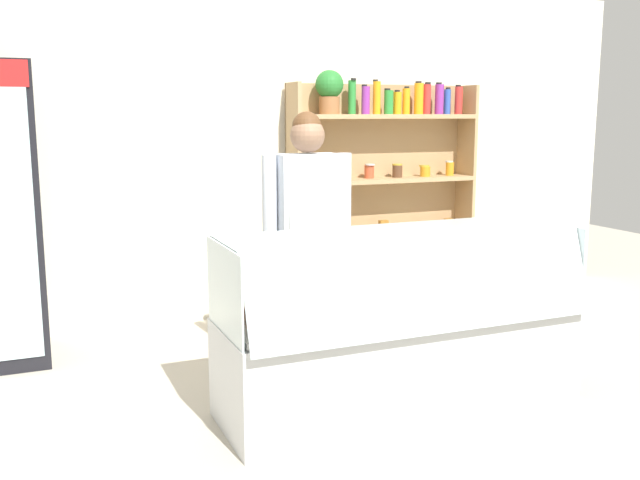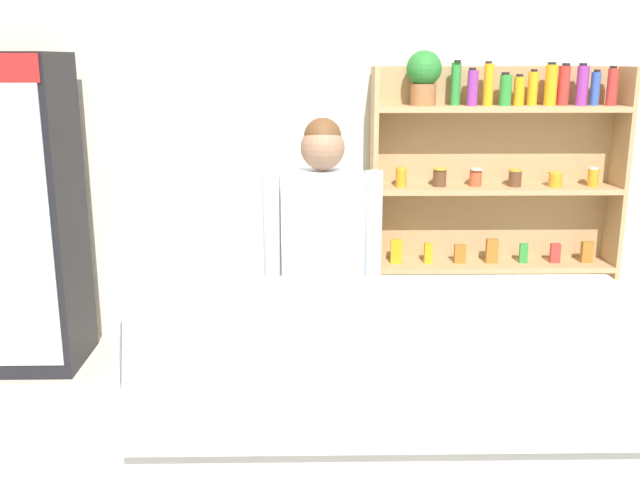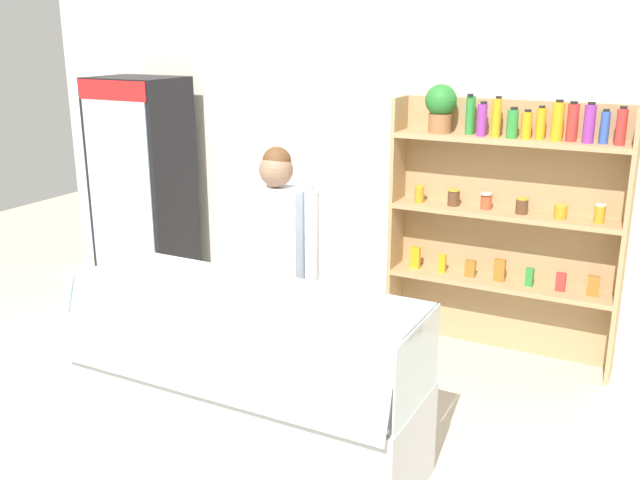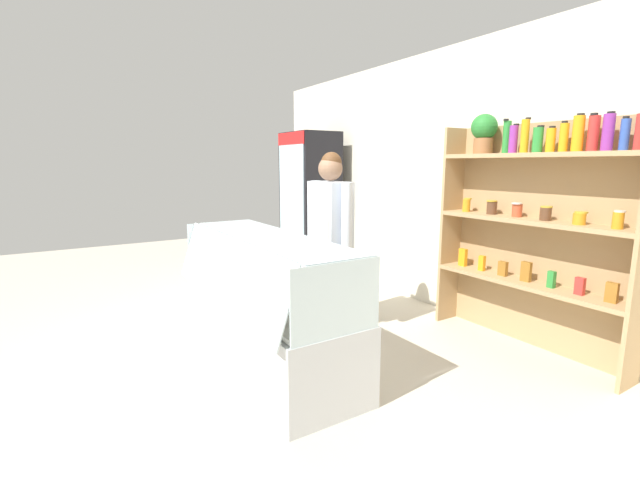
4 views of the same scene
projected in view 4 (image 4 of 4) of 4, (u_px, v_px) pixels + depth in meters
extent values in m
plane|color=beige|center=(270.00, 358.00, 3.46)|extent=(12.00, 12.00, 0.00)
cube|color=silver|center=(459.00, 183.00, 4.34)|extent=(6.80, 0.10, 2.70)
cube|color=black|center=(310.00, 205.00, 5.93)|extent=(0.75, 0.58, 1.96)
cube|color=silver|center=(292.00, 206.00, 5.77)|extent=(0.67, 0.01, 1.76)
cube|color=red|center=(291.00, 138.00, 5.61)|extent=(0.71, 0.01, 0.16)
cylinder|color=silver|center=(289.00, 248.00, 6.09)|extent=(0.06, 0.06, 0.22)
cylinder|color=#9E6623|center=(296.00, 253.00, 5.92)|extent=(0.05, 0.05, 0.16)
cylinder|color=purple|center=(304.00, 255.00, 5.75)|extent=(0.05, 0.05, 0.17)
cylinder|color=orange|center=(289.00, 213.00, 6.00)|extent=(0.06, 0.06, 0.19)
cylinder|color=red|center=(296.00, 214.00, 5.83)|extent=(0.06, 0.06, 0.20)
cylinder|color=red|center=(304.00, 216.00, 5.65)|extent=(0.07, 0.07, 0.18)
cylinder|color=#9E6623|center=(288.00, 175.00, 5.91)|extent=(0.06, 0.06, 0.19)
cylinder|color=#3356B2|center=(296.00, 177.00, 5.74)|extent=(0.06, 0.06, 0.15)
cylinder|color=#2D8C38|center=(303.00, 177.00, 5.56)|extent=(0.06, 0.06, 0.17)
cube|color=tan|center=(539.00, 238.00, 3.57)|extent=(1.65, 0.02, 1.88)
cube|color=tan|center=(451.00, 227.00, 4.17)|extent=(0.03, 0.28, 1.88)
cube|color=tan|center=(525.00, 283.00, 3.56)|extent=(1.59, 0.28, 0.04)
cube|color=tan|center=(531.00, 221.00, 3.47)|extent=(1.59, 0.28, 0.04)
cube|color=tan|center=(536.00, 155.00, 3.38)|extent=(1.59, 0.28, 0.04)
cylinder|color=#996038|center=(483.00, 146.00, 3.78)|extent=(0.16, 0.16, 0.14)
sphere|color=#28772D|center=(484.00, 127.00, 3.75)|extent=(0.22, 0.22, 0.22)
cylinder|color=#2D8C38|center=(507.00, 137.00, 3.61)|extent=(0.06, 0.06, 0.27)
cylinder|color=black|center=(506.00, 120.00, 3.57)|extent=(0.04, 0.04, 0.02)
cylinder|color=purple|center=(513.00, 139.00, 3.50)|extent=(0.07, 0.07, 0.22)
cylinder|color=black|center=(516.00, 125.00, 3.49)|extent=(0.04, 0.04, 0.02)
cylinder|color=orange|center=(525.00, 136.00, 3.41)|extent=(0.06, 0.06, 0.26)
cylinder|color=black|center=(528.00, 119.00, 3.40)|extent=(0.04, 0.04, 0.02)
cylinder|color=#2D8C38|center=(538.00, 140.00, 3.33)|extent=(0.08, 0.08, 0.19)
cylinder|color=black|center=(541.00, 126.00, 3.32)|extent=(0.05, 0.05, 0.02)
cylinder|color=orange|center=(551.00, 140.00, 3.26)|extent=(0.07, 0.07, 0.18)
cylinder|color=black|center=(552.00, 127.00, 3.25)|extent=(0.04, 0.04, 0.02)
cylinder|color=orange|center=(564.00, 138.00, 3.19)|extent=(0.06, 0.06, 0.21)
cylinder|color=black|center=(565.00, 122.00, 3.17)|extent=(0.04, 0.04, 0.02)
cylinder|color=orange|center=(578.00, 134.00, 3.09)|extent=(0.08, 0.08, 0.26)
cylinder|color=black|center=(581.00, 114.00, 3.07)|extent=(0.05, 0.05, 0.02)
cylinder|color=red|center=(593.00, 134.00, 3.03)|extent=(0.07, 0.07, 0.25)
cylinder|color=black|center=(594.00, 114.00, 2.99)|extent=(0.05, 0.05, 0.02)
cylinder|color=purple|center=(608.00, 133.00, 2.92)|extent=(0.07, 0.07, 0.25)
cylinder|color=black|center=(611.00, 113.00, 2.90)|extent=(0.05, 0.05, 0.02)
cylinder|color=#3356B2|center=(625.00, 135.00, 2.86)|extent=(0.06, 0.06, 0.21)
cylinder|color=black|center=(626.00, 117.00, 2.83)|extent=(0.04, 0.04, 0.02)
cylinder|color=orange|center=(466.00, 205.00, 3.97)|extent=(0.07, 0.07, 0.12)
cylinder|color=gold|center=(468.00, 199.00, 3.97)|extent=(0.07, 0.07, 0.01)
cylinder|color=brown|center=(492.00, 208.00, 3.77)|extent=(0.09, 0.09, 0.11)
cylinder|color=gold|center=(492.00, 201.00, 3.76)|extent=(0.09, 0.09, 0.01)
cylinder|color=#BF4C2D|center=(517.00, 210.00, 3.58)|extent=(0.08, 0.08, 0.11)
cylinder|color=silver|center=(517.00, 203.00, 3.56)|extent=(0.08, 0.08, 0.01)
cylinder|color=brown|center=(546.00, 214.00, 3.35)|extent=(0.08, 0.08, 0.10)
cylinder|color=gold|center=(547.00, 207.00, 3.34)|extent=(0.09, 0.09, 0.01)
cylinder|color=orange|center=(579.00, 219.00, 3.13)|extent=(0.09, 0.09, 0.08)
cylinder|color=gold|center=(581.00, 212.00, 3.13)|extent=(0.09, 0.09, 0.01)
cylinder|color=orange|center=(618.00, 221.00, 2.92)|extent=(0.07, 0.07, 0.11)
cylinder|color=silver|center=(620.00, 211.00, 2.91)|extent=(0.07, 0.07, 0.01)
cube|color=orange|center=(463.00, 257.00, 4.08)|extent=(0.08, 0.04, 0.17)
cube|color=orange|center=(482.00, 263.00, 3.91)|extent=(0.05, 0.04, 0.14)
cube|color=#9E6623|center=(503.00, 269.00, 3.73)|extent=(0.08, 0.04, 0.13)
cube|color=#9E6623|center=(526.00, 272.00, 3.54)|extent=(0.08, 0.04, 0.17)
cube|color=#2D8C38|center=(551.00, 279.00, 3.37)|extent=(0.06, 0.05, 0.13)
cube|color=red|center=(580.00, 286.00, 3.19)|extent=(0.07, 0.04, 0.13)
cube|color=#9E6623|center=(612.00, 293.00, 3.00)|extent=(0.08, 0.04, 0.14)
cube|color=silver|center=(265.00, 327.00, 3.37)|extent=(2.02, 0.65, 0.55)
cube|color=white|center=(265.00, 291.00, 3.32)|extent=(1.96, 0.59, 0.03)
cube|color=silver|center=(225.00, 271.00, 3.12)|extent=(1.98, 0.16, 0.47)
cube|color=silver|center=(269.00, 236.00, 3.27)|extent=(1.98, 0.49, 0.01)
cube|color=silver|center=(220.00, 245.00, 4.12)|extent=(0.01, 0.61, 0.45)
cube|color=silver|center=(337.00, 300.00, 2.45)|extent=(0.01, 0.61, 0.45)
cube|color=tan|center=(237.00, 265.00, 4.01)|extent=(0.16, 0.12, 0.04)
cube|color=white|center=(216.00, 268.00, 3.91)|extent=(0.05, 0.03, 0.02)
cube|color=tan|center=(250.00, 272.00, 3.75)|extent=(0.16, 0.12, 0.05)
cube|color=white|center=(228.00, 275.00, 3.65)|extent=(0.05, 0.03, 0.02)
cube|color=beige|center=(265.00, 280.00, 3.48)|extent=(0.17, 0.11, 0.05)
cube|color=white|center=(242.00, 284.00, 3.38)|extent=(0.05, 0.03, 0.02)
cube|color=tan|center=(283.00, 290.00, 3.22)|extent=(0.17, 0.14, 0.04)
cube|color=white|center=(259.00, 294.00, 3.12)|extent=(0.05, 0.03, 0.02)
cube|color=tan|center=(304.00, 301.00, 2.95)|extent=(0.16, 0.13, 0.06)
cube|color=white|center=(278.00, 306.00, 2.85)|extent=(0.05, 0.03, 0.02)
cube|color=tan|center=(329.00, 315.00, 2.69)|extent=(0.16, 0.13, 0.04)
cube|color=white|center=(302.00, 321.00, 2.59)|extent=(0.05, 0.03, 0.02)
cylinder|color=#A35B4C|center=(217.00, 262.00, 3.94)|extent=(0.18, 0.15, 0.14)
cylinder|color=tan|center=(225.00, 267.00, 3.76)|extent=(0.16, 0.13, 0.13)
cylinder|color=#C1706B|center=(234.00, 271.00, 3.58)|extent=(0.17, 0.16, 0.15)
cylinder|color=white|center=(285.00, 295.00, 2.83)|extent=(0.07, 0.07, 0.21)
cylinder|color=white|center=(292.00, 299.00, 2.75)|extent=(0.07, 0.07, 0.21)
cylinder|color=#2D2D38|center=(325.00, 289.00, 4.03)|extent=(0.13, 0.13, 0.76)
cylinder|color=#2D2D38|center=(335.00, 294.00, 3.88)|extent=(0.13, 0.13, 0.76)
cube|color=silver|center=(330.00, 217.00, 3.83)|extent=(0.40, 0.24, 0.63)
cube|color=white|center=(318.00, 255.00, 3.83)|extent=(0.34, 0.01, 1.18)
cylinder|color=silver|center=(316.00, 211.00, 4.04)|extent=(0.09, 0.09, 0.57)
cylinder|color=silver|center=(347.00, 216.00, 3.62)|extent=(0.09, 0.09, 0.57)
sphere|color=#8C664C|center=(330.00, 169.00, 3.76)|extent=(0.22, 0.22, 0.22)
sphere|color=brown|center=(331.00, 162.00, 3.75)|extent=(0.18, 0.18, 0.18)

